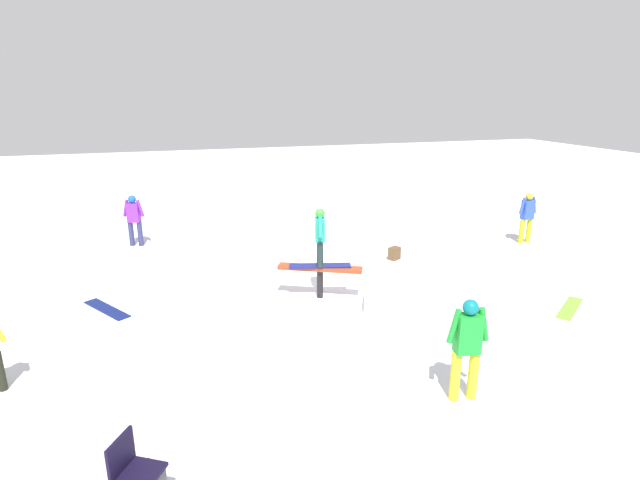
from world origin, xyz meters
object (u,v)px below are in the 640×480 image
object	(u,v)px
main_rider_on_rail	(320,239)
loose_snowboard_navy	(107,309)
bystander_green	(467,344)
bystander_blue	(527,215)
loose_snowboard_lime	(570,308)
folding_chair	(136,477)
backpack_on_snow	(394,253)
rail_feature	(320,272)
bystander_purple	(134,218)

from	to	relation	value
main_rider_on_rail	loose_snowboard_navy	distance (m)	4.72
bystander_green	bystander_blue	world-z (taller)	bystander_green
loose_snowboard_lime	folding_chair	world-z (taller)	folding_chair
bystander_blue	folding_chair	size ratio (longest dim) A/B	1.73
main_rider_on_rail	loose_snowboard_navy	bearing A→B (deg)	6.25
main_rider_on_rail	bystander_blue	bearing A→B (deg)	-148.19
bystander_blue	backpack_on_snow	bearing A→B (deg)	0.29
loose_snowboard_navy	folding_chair	size ratio (longest dim) A/B	1.61
loose_snowboard_lime	bystander_green	bearing A→B (deg)	-7.87
loose_snowboard_navy	main_rider_on_rail	bearing A→B (deg)	-132.29
main_rider_on_rail	backpack_on_snow	world-z (taller)	main_rider_on_rail
loose_snowboard_navy	loose_snowboard_lime	xyz separation A→B (m)	(-9.31, 2.85, 0.00)
main_rider_on_rail	folding_chair	world-z (taller)	main_rider_on_rail
rail_feature	bystander_purple	distance (m)	6.65
backpack_on_snow	bystander_purple	bearing A→B (deg)	123.95
rail_feature	bystander_green	xyz separation A→B (m)	(-0.90, 4.25, 0.29)
rail_feature	bystander_blue	world-z (taller)	bystander_blue
bystander_purple	bystander_blue	bearing A→B (deg)	-175.75
bystander_purple	bystander_blue	distance (m)	11.58
folding_chair	backpack_on_snow	bearing A→B (deg)	-11.59
loose_snowboard_lime	folding_chair	distance (m)	8.95
rail_feature	folding_chair	size ratio (longest dim) A/B	2.02
rail_feature	backpack_on_snow	world-z (taller)	rail_feature
bystander_purple	loose_snowboard_lime	bearing A→B (deg)	160.16
bystander_blue	loose_snowboard_navy	world-z (taller)	bystander_blue
bystander_green	bystander_purple	world-z (taller)	bystander_green
backpack_on_snow	loose_snowboard_navy	bearing A→B (deg)	160.15
main_rider_on_rail	bystander_purple	bearing A→B (deg)	-37.50
loose_snowboard_navy	loose_snowboard_lime	bearing A→B (deg)	-140.35
main_rider_on_rail	bystander_blue	distance (m)	7.44
loose_snowboard_navy	rail_feature	bearing A→B (deg)	-132.29
bystander_green	bystander_blue	bearing A→B (deg)	54.93
bystander_green	loose_snowboard_navy	bearing A→B (deg)	146.49
main_rider_on_rail	folding_chair	size ratio (longest dim) A/B	1.55
loose_snowboard_lime	bystander_blue	bearing A→B (deg)	-153.95
folding_chair	backpack_on_snow	world-z (taller)	folding_chair
bystander_purple	loose_snowboard_navy	bearing A→B (deg)	104.68
bystander_purple	rail_feature	bearing A→B (deg)	147.41
rail_feature	folding_chair	bearing A→B (deg)	80.16
bystander_blue	loose_snowboard_navy	xyz separation A→B (m)	(11.58, 1.42, -0.84)
bystander_green	bystander_purple	distance (m)	10.74
rail_feature	loose_snowboard_navy	size ratio (longest dim) A/B	1.25
bystander_green	loose_snowboard_lime	xyz separation A→B (m)	(-3.95, -2.11, -0.88)
main_rider_on_rail	backpack_on_snow	xyz separation A→B (m)	(-2.69, -1.87, -1.19)
folding_chair	bystander_green	bearing A→B (deg)	-49.77
folding_chair	rail_feature	bearing A→B (deg)	-4.98
backpack_on_snow	folding_chair	bearing A→B (deg)	-161.88
rail_feature	bystander_green	bearing A→B (deg)	128.27
main_rider_on_rail	bystander_blue	world-z (taller)	main_rider_on_rail
bystander_green	folding_chair	distance (m)	4.62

